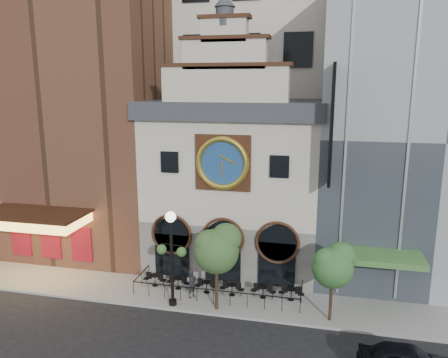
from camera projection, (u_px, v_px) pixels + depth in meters
name	position (u px, v px, depth m)	size (l,w,h in m)	color
ground	(208.00, 315.00, 25.93)	(120.00, 120.00, 0.00)	black
sidewalk	(218.00, 295.00, 28.30)	(44.00, 5.00, 0.15)	gray
clock_building	(235.00, 178.00, 31.96)	(12.60, 8.78, 18.65)	#605E5B
theater_building	(84.00, 95.00, 35.54)	(14.00, 15.60, 25.00)	brown
retail_building	(423.00, 133.00, 30.47)	(14.00, 14.40, 20.00)	gray
office_tower	(261.00, 12.00, 40.72)	(20.00, 16.00, 40.00)	silver
cafe_railing	(218.00, 287.00, 28.18)	(10.60, 2.60, 0.90)	black
bistro_0	(155.00, 279.00, 29.35)	(1.58, 0.68, 0.90)	black
bistro_1	(178.00, 282.00, 28.91)	(1.58, 0.68, 0.90)	black
bistro_2	(207.00, 286.00, 28.38)	(1.58, 0.68, 0.90)	black
bistro_3	(232.00, 288.00, 28.02)	(1.58, 0.68, 0.90)	black
bistro_4	(263.00, 291.00, 27.70)	(1.58, 0.68, 0.90)	black
bistro_5	(291.00, 293.00, 27.41)	(1.58, 0.68, 0.90)	black
pedestrian	(192.00, 284.00, 27.68)	(0.65, 0.43, 1.79)	black
lamppost	(171.00, 248.00, 26.13)	(1.91, 0.74, 5.98)	black
tree_left	(217.00, 248.00, 25.61)	(2.77, 2.67, 5.34)	#382619
tree_right	(333.00, 264.00, 24.46)	(2.42, 2.33, 4.67)	#382619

